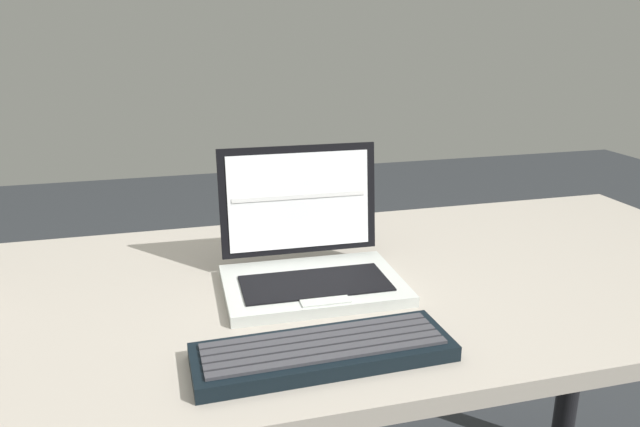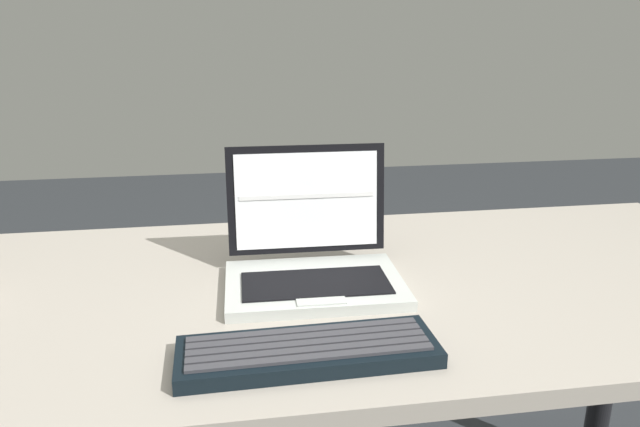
{
  "view_description": "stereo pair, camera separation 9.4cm",
  "coord_description": "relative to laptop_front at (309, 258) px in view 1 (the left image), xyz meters",
  "views": [
    {
      "loc": [
        -0.25,
        -0.92,
        1.18
      ],
      "look_at": [
        -0.02,
        -0.05,
        0.9
      ],
      "focal_mm": 33.62,
      "sensor_mm": 36.0,
      "label": 1
    },
    {
      "loc": [
        -0.16,
        -0.94,
        1.18
      ],
      "look_at": [
        -0.02,
        -0.05,
        0.9
      ],
      "focal_mm": 33.62,
      "sensor_mm": 36.0,
      "label": 2
    }
  ],
  "objects": [
    {
      "name": "laptop_front",
      "position": [
        0.0,
        0.0,
        0.0
      ],
      "size": [
        0.3,
        0.24,
        0.22
      ],
      "color": "#BABFB8",
      "rests_on": "desk"
    },
    {
      "name": "desk",
      "position": [
        0.02,
        -0.01,
        -0.15
      ],
      "size": [
        1.71,
        0.72,
        0.76
      ],
      "color": "#A2998D",
      "rests_on": "ground"
    },
    {
      "name": "external_keyboard",
      "position": [
        -0.04,
        -0.25,
        -0.03
      ],
      "size": [
        0.35,
        0.12,
        0.03
      ],
      "color": "black",
      "rests_on": "desk"
    }
  ]
}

